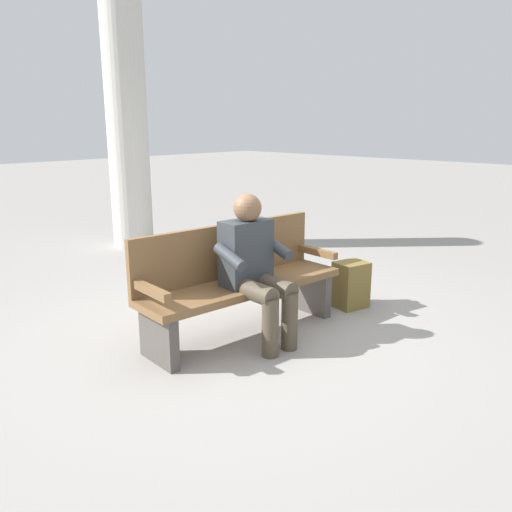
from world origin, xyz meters
The scene contains 5 objects.
ground_plane centered at (0.00, 0.00, 0.00)m, with size 40.00×40.00×0.00m, color gray.
bench_near centered at (-0.01, -0.07, 0.46)m, with size 1.84×0.64×0.90m.
person_seated centered at (0.03, 0.16, 0.63)m, with size 0.60×0.60×1.18m.
backpack centered at (-1.17, 0.25, 0.22)m, with size 0.34×0.33×0.44m.
support_pillar centered at (-1.17, -3.40, 1.86)m, with size 0.55×0.55×3.72m, color beige.
Camera 1 is at (2.83, 2.87, 1.71)m, focal length 36.56 mm.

